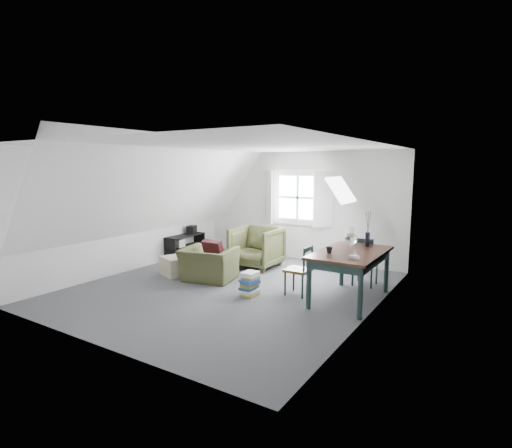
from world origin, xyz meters
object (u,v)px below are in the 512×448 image
Objects in this scene: armchair_far at (257,267)px; dining_chair_near at (300,269)px; armchair_near at (209,280)px; magazine_stack at (250,284)px; dining_chair_far at (365,260)px; ottoman at (178,266)px; dining_table at (351,258)px; media_shelf at (184,248)px.

dining_chair_near reaches higher than armchair_far.
armchair_near is 1.24m from magazine_stack.
armchair_far is 1.07× the size of dining_chair_far.
armchair_near is at bearing 1.76° from ottoman.
armchair_far is 1.71m from ottoman.
dining_table is 1.80× the size of dining_chair_far.
magazine_stack is (1.95, -0.33, 0.02)m from ottoman.
dining_chair_far reaches higher than dining_chair_near.
ottoman is at bearing -127.15° from armchair_far.
magazine_stack is at bearing -159.63° from dining_table.
dining_table is (3.45, 0.34, 0.52)m from ottoman.
dining_chair_far is at bearing 47.68° from magazine_stack.
armchair_near is 1.72× the size of ottoman.
media_shelf is at bearing 127.40° from ottoman.
dining_chair_near is 0.79× the size of media_shelf.
dining_chair_far is 2.24× the size of magazine_stack.
dining_chair_far is (2.38, -0.10, 0.47)m from armchair_far.
media_shelf reaches higher than magazine_stack.
dining_chair_far is at bearing 3.48° from media_shelf.
dining_table is at bearing 174.91° from armchair_near.
dining_chair_near is at bearing -13.84° from media_shelf.
ottoman is at bearing 13.63° from dining_chair_far.
dining_chair_near is at bearing 34.88° from magazine_stack.
armchair_near is 2.08m from media_shelf.
media_shelf is 2.65× the size of magazine_stack.
armchair_far is 2.39× the size of magazine_stack.
armchair_far is 1.73× the size of ottoman.
dining_chair_near is 0.88m from magazine_stack.
dining_table is at bearing 24.02° from magazine_stack.
dining_table is 1.91× the size of dining_chair_near.
dining_table is 1.51× the size of media_shelf.
dining_table is at bearing -8.60° from media_shelf.
magazine_stack reaches higher than ottoman.
ottoman is 3.50m from dining_table.
armchair_near is 2.94m from dining_chair_far.
dining_chair_near is (2.64, 0.15, 0.26)m from ottoman.
armchair_far is at bearing 118.62° from magazine_stack.
dining_chair_far reaches higher than magazine_stack.
ottoman is 1.39× the size of magazine_stack.
armchair_far is 1.95m from magazine_stack.
magazine_stack is (-1.46, -1.60, -0.27)m from dining_chair_far.
armchair_near is at bearing -32.15° from media_shelf.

